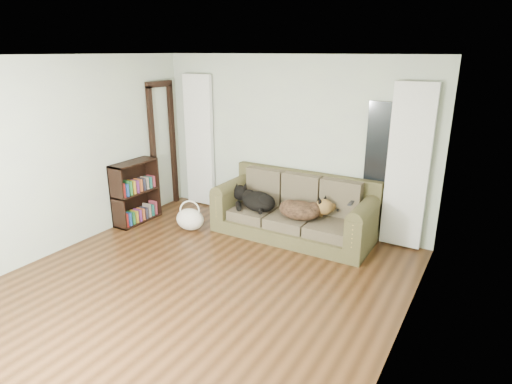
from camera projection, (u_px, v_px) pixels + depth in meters
The scene contains 15 objects.
floor at pixel (193, 290), 4.97m from camera, with size 5.00×5.00×0.00m, color #321D0D.
ceiling at pixel (180, 55), 4.15m from camera, with size 5.00×5.00×0.00m, color white.
wall_back at pixel (290, 142), 6.61m from camera, with size 4.50×0.04×2.60m, color #B7C8A7.
wall_left at pixel (53, 158), 5.64m from camera, with size 0.04×5.00×2.60m, color #B7C8A7.
wall_right at pixel (403, 224), 3.48m from camera, with size 0.04×5.00×2.60m, color #B7C8A7.
curtain_left at pixel (199, 141), 7.41m from camera, with size 0.55×0.08×2.25m, color white.
curtain_right at pixel (408, 168), 5.73m from camera, with size 0.55×0.08×2.25m, color white.
window_pane at pixel (384, 146), 5.86m from camera, with size 0.50×0.03×1.20m, color black.
door_casing at pixel (163, 148), 7.37m from camera, with size 0.07×0.60×2.10m, color black.
sofa at pixel (293, 207), 6.29m from camera, with size 2.34×1.01×0.96m, color #38361A.
dog_black_lab at pixel (256, 201), 6.48m from camera, with size 0.64×0.45×0.27m, color black.
dog_shepherd at pixel (303, 209), 6.10m from camera, with size 0.64×0.45×0.28m, color black.
tv_remote at pixel (351, 203), 5.64m from camera, with size 0.05×0.20×0.02m, color black.
tote_bag at pixel (190, 220), 6.60m from camera, with size 0.46×0.35×0.33m, color silver.
bookshelf at pixel (136, 192), 6.82m from camera, with size 0.30×0.80×1.00m, color black.
Camera 1 is at (2.84, -3.39, 2.65)m, focal length 30.00 mm.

